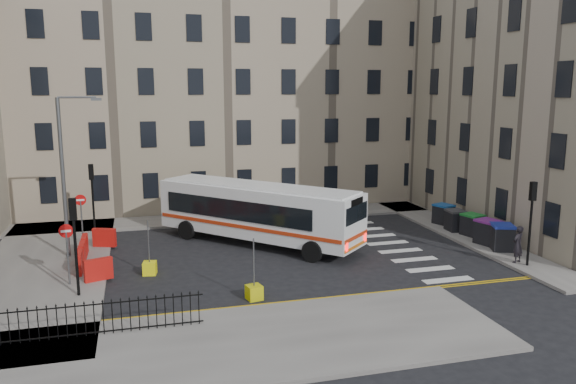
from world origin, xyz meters
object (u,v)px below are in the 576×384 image
bus (258,211)px  wheelie_bin_e (443,214)px  streetlamp (63,175)px  bollard_chevron (254,292)px  bollard_yellow (150,268)px  pedestrian (518,244)px  wheelie_bin_a (502,237)px  wheelie_bin_d (455,220)px  wheelie_bin_b (488,232)px  wheelie_bin_c (472,225)px

bus → wheelie_bin_e: bus is taller
streetlamp → bollard_chevron: 12.01m
bollard_chevron → bus: bearing=76.7°
wheelie_bin_e → bollard_yellow: 18.77m
bus → pedestrian: bearing=-75.1°
pedestrian → bollard_chevron: (-13.39, -1.02, -0.77)m
wheelie_bin_a → wheelie_bin_d: 4.26m
wheelie_bin_a → wheelie_bin_e: 5.98m
wheelie_bin_a → wheelie_bin_b: (-0.03, 1.19, -0.02)m
bollard_chevron → pedestrian: bearing=4.4°
streetlamp → wheelie_bin_a: bearing=-12.5°
bus → bollard_chevron: 8.56m
wheelie_bin_b → wheelie_bin_e: size_ratio=1.05×
streetlamp → wheelie_bin_a: size_ratio=5.23×
pedestrian → bollard_yellow: 17.80m
wheelie_bin_a → bollard_yellow: (-18.10, 1.26, -0.55)m
wheelie_bin_b → wheelie_bin_c: (0.22, 1.83, -0.05)m
streetlamp → bus: streetlamp is taller
streetlamp → bollard_yellow: 6.69m
bus → bollard_chevron: size_ratio=17.68×
streetlamp → wheelie_bin_c: (22.23, -1.85, -3.55)m
bus → pedestrian: size_ratio=5.76×
wheelie_bin_d → bollard_chevron: (-13.88, -7.39, -0.48)m
bus → streetlamp: bearing=138.0°
wheelie_bin_a → pedestrian: (-0.64, -2.11, 0.22)m
wheelie_bin_d → wheelie_bin_b: bearing=-83.2°
bus → bollard_yellow: (-6.00, -3.80, -1.59)m
wheelie_bin_e → bollard_chevron: 16.78m
bus → wheelie_bin_d: (11.95, -0.80, -1.10)m
wheelie_bin_a → wheelie_bin_d: wheelie_bin_a is taller
bus → bollard_chevron: bus is taller
streetlamp → wheelie_bin_b: (22.01, -3.67, -3.51)m
pedestrian → bollard_yellow: (-17.46, 3.37, -0.77)m
wheelie_bin_e → wheelie_bin_b: bearing=-111.8°
wheelie_bin_c → bollard_chevron: 15.51m
wheelie_bin_e → bus: bearing=163.5°
wheelie_bin_e → pedestrian: (-0.70, -8.09, 0.30)m
wheelie_bin_d → pedestrian: pedestrian is taller
bus → pedestrian: bus is taller
wheelie_bin_c → wheelie_bin_d: wheelie_bin_d is taller
wheelie_bin_d → wheelie_bin_e: bearing=87.4°
wheelie_bin_b → wheelie_bin_d: bearing=77.0°
wheelie_bin_e → pedestrian: pedestrian is taller
wheelie_bin_a → pedestrian: bearing=-86.2°
bus → wheelie_bin_c: 12.52m
bollard_chevron → bollard_yellow: bearing=132.8°
wheelie_bin_b → bollard_yellow: size_ratio=2.43×
wheelie_bin_c → wheelie_bin_e: bearing=78.2°
bus → wheelie_bin_b: size_ratio=7.27×
wheelie_bin_d → bollard_yellow: size_ratio=2.09×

